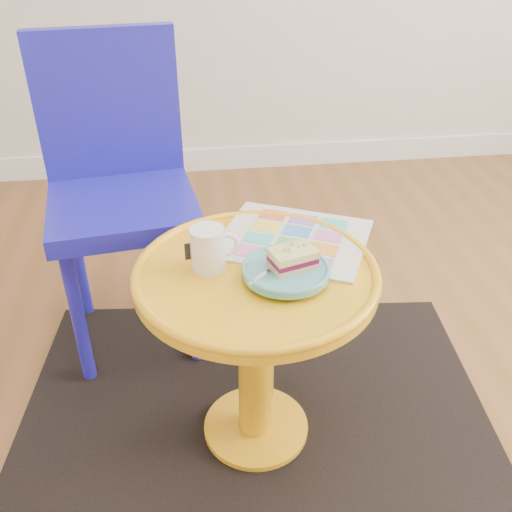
{
  "coord_description": "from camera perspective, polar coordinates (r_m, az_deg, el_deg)",
  "views": [
    {
      "loc": [
        -0.5,
        -0.84,
        1.24
      ],
      "look_at": [
        -0.36,
        0.22,
        0.57
      ],
      "focal_mm": 40.0,
      "sensor_mm": 36.0,
      "label": 1
    }
  ],
  "objects": [
    {
      "name": "room_walls",
      "position": [
        2.23,
        -19.15,
        -1.51
      ],
      "size": [
        4.0,
        4.0,
        4.0
      ],
      "color": "silver",
      "rests_on": "ground"
    },
    {
      "name": "rug",
      "position": [
        1.63,
        0.0,
        -16.93
      ],
      "size": [
        1.4,
        1.22,
        0.01
      ],
      "primitive_type": "cube",
      "rotation": [
        0.0,
        0.0,
        -0.1
      ],
      "color": "black",
      "rests_on": "ground"
    },
    {
      "name": "chair",
      "position": [
        1.74,
        -13.59,
        7.7
      ],
      "size": [
        0.46,
        0.47,
        0.94
      ],
      "rotation": [
        0.0,
        0.0,
        0.13
      ],
      "color": "#1E1BB0",
      "rests_on": "ground"
    },
    {
      "name": "floor",
      "position": [
        1.58,
        15.22,
        -21.02
      ],
      "size": [
        4.0,
        4.0,
        0.0
      ],
      "primitive_type": "plane",
      "color": "brown",
      "rests_on": "ground"
    },
    {
      "name": "newspaper",
      "position": [
        1.4,
        3.78,
        1.76
      ],
      "size": [
        0.44,
        0.42,
        0.01
      ],
      "primitive_type": "cube",
      "rotation": [
        0.0,
        0.0,
        -0.45
      ],
      "color": "silver",
      "rests_on": "side_table"
    },
    {
      "name": "cake_slice",
      "position": [
        1.24,
        3.7,
        -0.21
      ],
      "size": [
        0.11,
        0.09,
        0.04
      ],
      "rotation": [
        0.0,
        0.0,
        0.3
      ],
      "color": "#D3BC8C",
      "rests_on": "plate"
    },
    {
      "name": "side_table",
      "position": [
        1.37,
        0.0,
        -6.66
      ],
      "size": [
        0.55,
        0.55,
        0.53
      ],
      "color": "#F0A714",
      "rests_on": "ground"
    },
    {
      "name": "plate",
      "position": [
        1.25,
        3.02,
        -1.53
      ],
      "size": [
        0.19,
        0.19,
        0.02
      ],
      "color": "#4EA0A6",
      "rests_on": "newspaper"
    },
    {
      "name": "fork",
      "position": [
        1.24,
        1.67,
        -1.27
      ],
      "size": [
        0.12,
        0.11,
        0.0
      ],
      "rotation": [
        0.0,
        0.0,
        -0.82
      ],
      "color": "silver",
      "rests_on": "plate"
    },
    {
      "name": "mug",
      "position": [
        1.27,
        -4.74,
        0.85
      ],
      "size": [
        0.11,
        0.08,
        0.1
      ],
      "rotation": [
        0.0,
        0.0,
        0.11
      ],
      "color": "white",
      "rests_on": "side_table"
    }
  ]
}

